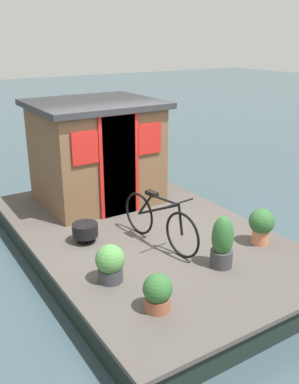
% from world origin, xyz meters
% --- Properties ---
extents(ground_plane, '(60.00, 60.00, 0.00)m').
position_xyz_m(ground_plane, '(0.00, 0.00, 0.00)').
color(ground_plane, '#384C54').
extents(houseboat_deck, '(5.42, 3.40, 0.42)m').
position_xyz_m(houseboat_deck, '(0.00, 0.00, 0.21)').
color(houseboat_deck, '#4C4742').
rests_on(houseboat_deck, ground_plane).
extents(houseboat_cabin, '(1.92, 2.17, 1.82)m').
position_xyz_m(houseboat_cabin, '(1.60, 0.00, 1.33)').
color(houseboat_cabin, brown).
rests_on(houseboat_cabin, houseboat_deck).
extents(bicycle, '(1.61, 0.50, 0.79)m').
position_xyz_m(bicycle, '(-0.54, 0.05, 0.78)').
color(bicycle, black).
rests_on(bicycle, houseboat_deck).
extents(potted_plant_basil, '(0.30, 0.30, 0.72)m').
position_xyz_m(potted_plant_basil, '(-1.51, -0.30, 0.75)').
color(potted_plant_basil, '#38383D').
rests_on(potted_plant_basil, houseboat_deck).
extents(potted_plant_thyme, '(0.37, 0.37, 0.49)m').
position_xyz_m(potted_plant_thyme, '(-1.04, 1.11, 0.66)').
color(potted_plant_thyme, '#38383D').
rests_on(potted_plant_thyme, houseboat_deck).
extents(potted_plant_sage, '(0.37, 0.37, 0.54)m').
position_xyz_m(potted_plant_sage, '(-1.32, -1.22, 0.72)').
color(potted_plant_sage, '#C6754C').
rests_on(potted_plant_sage, houseboat_deck).
extents(potted_plant_lavender, '(0.33, 0.33, 0.44)m').
position_xyz_m(potted_plant_lavender, '(-1.86, 0.95, 0.64)').
color(potted_plant_lavender, '#935138').
rests_on(potted_plant_lavender, houseboat_deck).
extents(charcoal_grill, '(0.38, 0.38, 0.29)m').
position_xyz_m(charcoal_grill, '(0.10, 0.93, 0.60)').
color(charcoal_grill, black).
rests_on(charcoal_grill, houseboat_deck).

